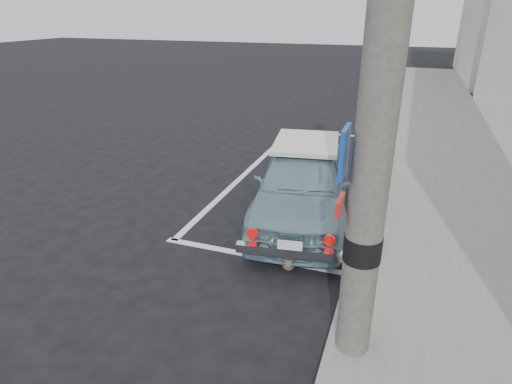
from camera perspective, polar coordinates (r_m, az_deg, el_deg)
ground at (r=6.87m, az=-2.28°, el=-5.82°), size 80.00×80.00×0.00m
sidewalk at (r=8.29m, az=24.34°, el=-2.14°), size 2.80×40.00×0.15m
pline_rear at (r=6.32m, az=0.28°, el=-8.61°), size 3.00×0.12×0.01m
pline_front at (r=12.64m, az=10.96°, el=7.54°), size 3.00×0.12×0.01m
pline_side at (r=9.72m, az=-0.66°, el=3.19°), size 0.12×7.00×0.01m
retro_coupe at (r=7.26m, az=6.29°, el=1.39°), size 2.09×3.98×1.29m
cat at (r=6.01m, az=4.41°, el=-9.28°), size 0.27×0.46×0.25m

